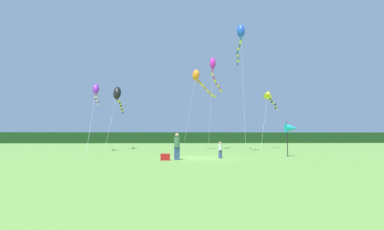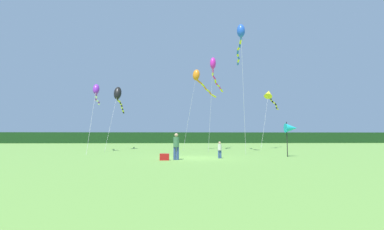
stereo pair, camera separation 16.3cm
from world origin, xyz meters
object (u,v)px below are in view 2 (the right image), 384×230
banner_flag_pole (291,128)px  kite_magenta (214,69)px  person_adult (176,145)px  person_child (220,149)px  kite_black (118,95)px  kite_yellow (269,95)px  cooler_box (164,157)px  kite_orange (199,78)px  kite_blue (240,36)px  kite_purple (96,92)px

banner_flag_pole → kite_magenta: size_ratio=0.25×
person_adult → banner_flag_pole: size_ratio=0.66×
person_child → kite_black: kite_black is taller
kite_yellow → cooler_box: bearing=-127.9°
kite_orange → kite_yellow: (9.33, 2.26, -1.64)m
kite_blue → kite_orange: kite_blue is taller
banner_flag_pole → kite_purple: size_ratio=0.32×
kite_blue → kite_orange: (-3.90, 5.28, -3.18)m
person_child → cooler_box: 4.04m
kite_black → kite_magenta: (11.42, -1.76, 2.96)m
kite_orange → banner_flag_pole: bearing=-60.8°
person_adult → cooler_box: size_ratio=2.89×
person_adult → kite_black: 17.00m
kite_black → kite_orange: 9.92m
cooler_box → kite_yellow: kite_yellow is taller
person_adult → cooler_box: 1.09m
cooler_box → person_child: bearing=20.6°
banner_flag_pole → person_adult: bearing=-165.4°
person_adult → kite_purple: bearing=130.4°
kite_black → kite_purple: bearing=-105.4°
person_adult → banner_flag_pole: bearing=14.6°
kite_yellow → kite_purple: bearing=-164.2°
kite_purple → kite_yellow: 21.02m
person_adult → kite_magenta: 15.71m
person_child → kite_purple: (-11.52, 8.86, 5.50)m
kite_black → kite_magenta: kite_magenta is taller
kite_black → kite_yellow: size_ratio=1.21×
kite_black → kite_orange: kite_orange is taller
kite_purple → cooler_box: bearing=-52.9°
cooler_box → person_adult: bearing=21.7°
kite_orange → kite_yellow: size_ratio=1.10×
person_adult → kite_blue: 14.86m
kite_black → kite_purple: (-1.20, -4.34, -0.34)m
kite_magenta → person_adult: bearing=-108.2°
person_adult → kite_yellow: bearing=53.3°
banner_flag_pole → kite_blue: (-2.35, 5.93, 9.53)m
kite_magenta → kite_orange: (-1.74, 0.89, -0.96)m
kite_blue → kite_orange: bearing=126.5°
kite_magenta → kite_blue: size_ratio=0.84×
banner_flag_pole → kite_yellow: kite_yellow is taller
kite_magenta → kite_purple: bearing=-168.4°
person_adult → person_child: bearing=20.4°
kite_purple → kite_orange: 11.66m
kite_magenta → kite_blue: (2.16, -4.39, 2.23)m
banner_flag_pole → kite_purple: bearing=155.7°
cooler_box → kite_blue: size_ratio=0.05×
cooler_box → kite_purple: size_ratio=0.07×
cooler_box → kite_black: (-6.56, 14.62, 6.27)m
banner_flag_pole → kite_black: 20.46m
kite_blue → kite_black: bearing=155.6°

